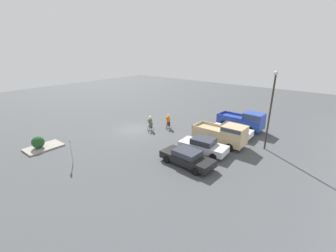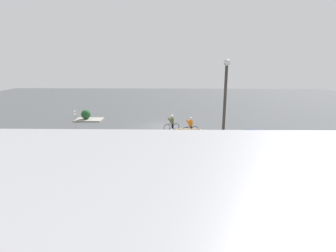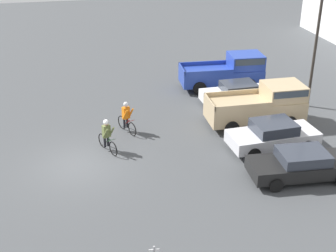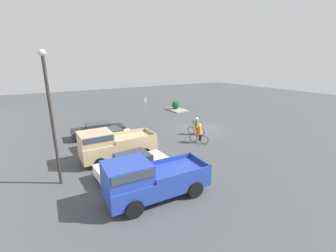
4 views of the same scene
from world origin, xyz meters
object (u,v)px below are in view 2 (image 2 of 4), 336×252
object	(u,v)px
cyclist_0	(172,122)
fire_lane_sign	(75,118)
pickup_truck_0	(267,146)
sedan_0	(227,150)
sedan_1	(153,148)
cyclist_1	(190,125)
lamppost	(224,114)
sedan_2	(115,149)
pickup_truck_1	(190,146)
shrub	(86,114)

from	to	relation	value
cyclist_0	fire_lane_sign	xyz separation A→B (m)	(9.98, 0.46, 0.51)
pickup_truck_0	cyclist_0	bearing A→B (deg)	-50.58
sedan_0	sedan_1	bearing A→B (deg)	-2.45
cyclist_1	lamppost	world-z (taller)	lamppost
lamppost	pickup_truck_0	bearing A→B (deg)	-137.63
sedan_2	cyclist_1	xyz separation A→B (m)	(-6.09, -6.85, 0.19)
sedan_0	fire_lane_sign	xyz separation A→B (m)	(14.17, -7.69, 0.69)
sedan_1	sedan_0	bearing A→B (deg)	177.55
pickup_truck_1	shrub	bearing A→B (deg)	-47.53
pickup_truck_1	sedan_2	size ratio (longest dim) A/B	1.11
cyclist_0	cyclist_1	distance (m)	2.22
fire_lane_sign	lamppost	bearing A→B (deg)	138.23
cyclist_1	shrub	bearing A→B (deg)	-24.89
cyclist_1	lamppost	xyz separation A→B (m)	(-1.14, 10.89, 3.37)
sedan_0	sedan_1	world-z (taller)	sedan_1
sedan_0	fire_lane_sign	world-z (taller)	fire_lane_sign
pickup_truck_1	fire_lane_sign	bearing A→B (deg)	-35.16
pickup_truck_1	cyclist_1	xyz separation A→B (m)	(-0.49, -7.29, -0.27)
sedan_1	cyclist_0	bearing A→B (deg)	-100.08
sedan_0	sedan_2	bearing A→B (deg)	-0.78
fire_lane_sign	shrub	xyz separation A→B (m)	(0.58, -5.05, -0.65)
pickup_truck_1	lamppost	size ratio (longest dim) A/B	0.71
sedan_0	sedan_1	size ratio (longest dim) A/B	0.99
cyclist_1	fire_lane_sign	size ratio (longest dim) A/B	0.76
sedan_1	lamppost	distance (m)	7.02
cyclist_0	sedan_1	bearing A→B (deg)	79.92
sedan_0	pickup_truck_1	world-z (taller)	pickup_truck_1
pickup_truck_1	sedan_2	world-z (taller)	pickup_truck_1
sedan_1	cyclist_0	xyz separation A→B (m)	(-1.41, -7.91, 0.15)
cyclist_1	pickup_truck_0	bearing A→B (deg)	124.92
pickup_truck_0	sedan_2	bearing A→B (deg)	-2.26
fire_lane_sign	sedan_1	bearing A→B (deg)	139.01
sedan_0	lamppost	distance (m)	5.42
shrub	pickup_truck_1	bearing A→B (deg)	132.47
pickup_truck_1	lamppost	world-z (taller)	lamppost
pickup_truck_0	fire_lane_sign	xyz separation A→B (m)	(16.95, -8.01, 0.23)
pickup_truck_0	sedan_1	bearing A→B (deg)	-3.87
sedan_0	lamppost	bearing A→B (deg)	73.41
pickup_truck_0	cyclist_1	world-z (taller)	pickup_truck_0
pickup_truck_1	cyclist_0	xyz separation A→B (m)	(1.39, -8.47, -0.26)
sedan_1	pickup_truck_0	bearing A→B (deg)	176.13
fire_lane_sign	shrub	world-z (taller)	fire_lane_sign
sedan_0	shrub	size ratio (longest dim) A/B	3.91
sedan_1	sedan_2	distance (m)	2.80
pickup_truck_1	sedan_1	world-z (taller)	pickup_truck_1
pickup_truck_1	cyclist_0	bearing A→B (deg)	-80.68
cyclist_1	shrub	size ratio (longest dim) A/B	1.52
pickup_truck_0	sedan_0	bearing A→B (deg)	-6.71
pickup_truck_1	cyclist_0	distance (m)	8.59
lamppost	sedan_2	bearing A→B (deg)	-29.19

